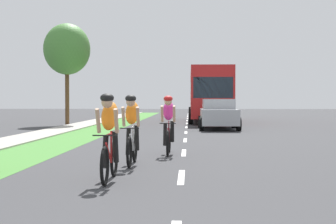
{
  "coord_description": "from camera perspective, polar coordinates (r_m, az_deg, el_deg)",
  "views": [
    {
      "loc": [
        0.15,
        -2.53,
        1.46
      ],
      "look_at": [
        -0.89,
        21.41,
        0.89
      ],
      "focal_mm": 52.55,
      "sensor_mm": 36.0,
      "label": 1
    }
  ],
  "objects": [
    {
      "name": "grass_verge",
      "position": [
        23.01,
        -8.71,
        -2.27
      ],
      "size": [
        1.99,
        70.0,
        0.01
      ],
      "primitive_type": "cube",
      "color": "#478438",
      "rests_on": "ground_plane"
    },
    {
      "name": "bus_red",
      "position": [
        33.61,
        4.78,
        2.26
      ],
      "size": [
        2.78,
        11.6,
        3.48
      ],
      "color": "red",
      "rests_on": "ground_plane"
    },
    {
      "name": "ground_plane",
      "position": [
        22.58,
        2.1,
        -2.33
      ],
      "size": [
        120.0,
        120.0,
        0.0
      ],
      "primitive_type": "plane",
      "color": "#38383A"
    },
    {
      "name": "sidewalk_concrete",
      "position": [
        23.43,
        -13.05,
        -2.22
      ],
      "size": [
        1.62,
        70.0,
        0.1
      ],
      "primitive_type": "cube",
      "color": "#9E998E",
      "rests_on": "ground_plane"
    },
    {
      "name": "sedan_silver",
      "position": [
        24.86,
        5.87,
        -0.22
      ],
      "size": [
        1.98,
        4.3,
        1.52
      ],
      "color": "#A5A8AD",
      "rests_on": "ground_plane"
    },
    {
      "name": "cyclist_lead",
      "position": [
        8.89,
        -6.83,
        -2.81
      ],
      "size": [
        0.42,
        1.72,
        1.58
      ],
      "color": "black",
      "rests_on": "ground_plane"
    },
    {
      "name": "cyclist_distant",
      "position": [
        13.22,
        0.06,
        -1.43
      ],
      "size": [
        0.42,
        1.72,
        1.58
      ],
      "color": "black",
      "rests_on": "ground_plane"
    },
    {
      "name": "cyclist_trailing",
      "position": [
        11.02,
        -4.21,
        -2.0
      ],
      "size": [
        0.42,
        1.72,
        1.58
      ],
      "color": "black",
      "rests_on": "ground_plane"
    },
    {
      "name": "street_tree_near",
      "position": [
        29.92,
        -11.64,
        7.11
      ],
      "size": [
        2.75,
        2.75,
        6.0
      ],
      "color": "brown",
      "rests_on": "ground_plane"
    },
    {
      "name": "lane_markings_center",
      "position": [
        26.57,
        2.16,
        -1.77
      ],
      "size": [
        0.12,
        53.49,
        0.01
      ],
      "color": "white",
      "rests_on": "ground_plane"
    }
  ]
}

